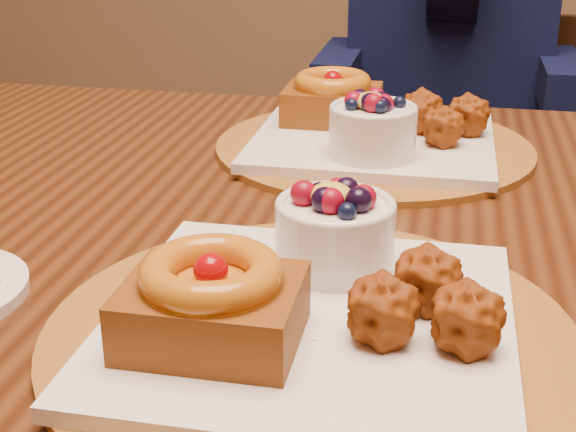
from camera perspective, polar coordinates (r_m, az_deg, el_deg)
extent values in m
cube|color=black|center=(0.78, 4.39, -1.61)|extent=(1.60, 0.90, 0.04)
cylinder|color=brown|center=(0.58, 1.60, -8.31)|extent=(0.38, 0.38, 0.01)
cube|color=white|center=(0.57, 1.61, -7.44)|extent=(0.28, 0.28, 0.01)
cube|color=#4E1F07|center=(0.53, -5.40, -6.78)|extent=(0.11, 0.09, 0.04)
torus|color=#AF520A|center=(0.52, -5.51, -4.07)|extent=(0.09, 0.09, 0.02)
sphere|color=#910206|center=(0.52, -5.52, -3.87)|extent=(0.02, 0.02, 0.02)
sphere|color=#853809|center=(0.57, 9.79, -4.55)|extent=(0.05, 0.05, 0.05)
sphere|color=#853809|center=(0.53, 6.63, -6.74)|extent=(0.05, 0.05, 0.05)
sphere|color=#853809|center=(0.53, 12.49, -7.20)|extent=(0.05, 0.05, 0.05)
cylinder|color=white|center=(0.62, 3.35, -1.41)|extent=(0.09, 0.09, 0.05)
torus|color=white|center=(0.61, 3.41, 0.80)|extent=(0.09, 0.09, 0.01)
ellipsoid|color=gold|center=(0.61, 3.05, 1.53)|extent=(0.03, 0.03, 0.02)
cylinder|color=brown|center=(0.98, 6.11, 4.91)|extent=(0.38, 0.38, 0.01)
cube|color=white|center=(0.97, 6.13, 5.47)|extent=(0.28, 0.28, 0.01)
cube|color=#4E1F07|center=(1.02, 3.16, 7.94)|extent=(0.12, 0.10, 0.04)
torus|color=#AF520A|center=(1.01, 3.19, 9.52)|extent=(0.10, 0.10, 0.02)
sphere|color=#910206|center=(1.01, 3.19, 9.63)|extent=(0.02, 0.02, 0.02)
sphere|color=#853809|center=(0.94, 10.93, 6.23)|extent=(0.05, 0.05, 0.05)
sphere|color=#853809|center=(0.99, 9.38, 7.17)|extent=(0.05, 0.05, 0.05)
sphere|color=#853809|center=(0.99, 12.62, 6.92)|extent=(0.05, 0.05, 0.05)
cylinder|color=white|center=(0.89, 6.03, 5.97)|extent=(0.10, 0.10, 0.05)
torus|color=white|center=(0.88, 6.11, 7.63)|extent=(0.10, 0.10, 0.01)
ellipsoid|color=gold|center=(0.88, 5.87, 8.15)|extent=(0.03, 0.03, 0.02)
cube|color=black|center=(1.68, 11.58, -0.68)|extent=(0.47, 0.47, 0.04)
cylinder|color=black|center=(1.67, 3.89, -8.44)|extent=(0.03, 0.03, 0.38)
cylinder|color=black|center=(1.61, 15.42, -10.81)|extent=(0.03, 0.03, 0.38)
cylinder|color=black|center=(1.96, 7.51, -3.73)|extent=(0.03, 0.03, 0.38)
cylinder|color=black|center=(1.90, 17.32, -5.51)|extent=(0.03, 0.03, 0.38)
cube|color=black|center=(1.78, 13.51, 7.48)|extent=(0.39, 0.12, 0.41)
cube|color=black|center=(1.68, 11.37, 11.38)|extent=(0.39, 0.20, 0.55)
cube|color=black|center=(1.58, 3.75, 10.38)|extent=(0.07, 0.28, 0.07)
cube|color=black|center=(1.58, 18.71, 9.23)|extent=(0.07, 0.28, 0.07)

